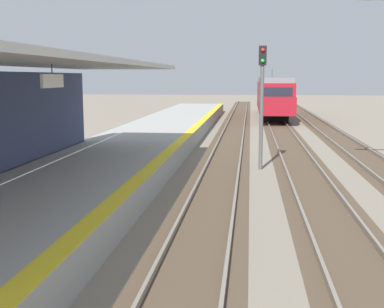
% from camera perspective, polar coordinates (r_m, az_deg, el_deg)
% --- Properties ---
extents(station_platform, '(5.00, 80.00, 0.91)m').
position_cam_1_polar(station_platform, '(18.36, -11.08, -2.29)').
color(station_platform, '#999993').
rests_on(station_platform, ground).
extents(track_pair_nearest_platform, '(2.34, 120.00, 0.16)m').
position_cam_1_polar(track_pair_nearest_platform, '(21.53, 3.48, -1.60)').
color(track_pair_nearest_platform, '#4C3D2D').
rests_on(track_pair_nearest_platform, ground).
extents(track_pair_middle, '(2.34, 120.00, 0.16)m').
position_cam_1_polar(track_pair_middle, '(21.62, 12.51, -1.75)').
color(track_pair_middle, '#4C3D2D').
rests_on(track_pair_middle, ground).
extents(approaching_train, '(2.93, 19.60, 4.76)m').
position_cam_1_polar(approaching_train, '(50.33, 9.26, 6.68)').
color(approaching_train, maroon).
rests_on(approaching_train, ground).
extents(rail_signal_post, '(0.32, 0.34, 5.20)m').
position_cam_1_polar(rail_signal_post, '(21.26, 7.98, 6.73)').
color(rail_signal_post, '#4C4C4C').
rests_on(rail_signal_post, ground).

